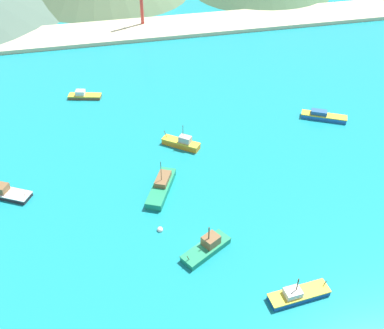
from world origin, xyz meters
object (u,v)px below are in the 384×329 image
Objects in this scene: fishing_boat_4 at (2,191)px; fishing_boat_2 at (323,116)px; fishing_boat_3 at (298,294)px; fishing_boat_0 at (84,96)px; fishing_boat_5 at (207,247)px; fishing_boat_7 at (162,187)px; buoy_0 at (160,230)px; fishing_boat_6 at (182,143)px.

fishing_boat_2 is at bearing 8.56° from fishing_boat_4.
fishing_boat_0 is at bearing 111.95° from fishing_boat_3.
fishing_boat_5 is at bearing 132.05° from fishing_boat_3.
fishing_boat_2 is 0.92× the size of fishing_boat_7.
fishing_boat_3 is at bearing -47.95° from fishing_boat_5.
fishing_boat_3 reaches higher than buoy_0.
fishing_boat_2 reaches higher than buoy_0.
fishing_boat_4 is (-70.90, -10.67, 0.07)m from fishing_boat_2.
fishing_boat_7 reaches higher than fishing_boat_5.
fishing_boat_7 reaches higher than fishing_boat_3.
fishing_boat_4 is at bearing 142.34° from fishing_boat_3.
fishing_boat_6 is (-8.09, 41.50, 0.28)m from fishing_boat_3.
fishing_boat_7 is (29.17, -5.84, 0.11)m from fishing_boat_4.
fishing_boat_4 is at bearing 168.68° from fishing_boat_7.
fishing_boat_7 is at bearing 78.04° from buoy_0.
buoy_0 is (27.01, -16.02, -0.66)m from fishing_boat_4.
fishing_boat_7 is at bearing -11.32° from fishing_boat_4.
fishing_boat_4 reaches higher than fishing_boat_5.
buoy_0 is (-9.02, -23.46, -0.79)m from fishing_boat_6.
fishing_boat_2 is 44.87m from fishing_boat_7.
fishing_boat_6 reaches higher than fishing_boat_3.
fishing_boat_7 reaches higher than fishing_boat_4.
fishing_boat_2 is at bearing 41.53° from fishing_boat_5.
fishing_boat_2 is 1.10× the size of fishing_boat_3.
fishing_boat_3 is at bearing -46.51° from buoy_0.
fishing_boat_4 is 1.15× the size of fishing_boat_5.
fishing_boat_3 is 0.89× the size of fishing_boat_4.
fishing_boat_2 is at bearing 59.10° from fishing_boat_3.
fishing_boat_5 is at bearing -44.03° from buoy_0.
fishing_boat_5 is 29.91m from fishing_boat_6.
fishing_boat_0 reaches higher than buoy_0.
fishing_boat_7 reaches higher than fishing_boat_0.
fishing_boat_3 is (27.57, -68.40, 0.01)m from fishing_boat_0.
fishing_boat_0 is 0.81× the size of fishing_boat_4.
fishing_boat_7 reaches higher than fishing_boat_6.
fishing_boat_5 is 8.75× the size of buoy_0.
fishing_boat_0 is 51.43m from buoy_0.
fishing_boat_4 is 0.94× the size of fishing_boat_7.
buoy_0 is at bearing 135.97° from fishing_boat_5.
fishing_boat_4 reaches higher than fishing_boat_0.
fishing_boat_0 is 42.11m from fishing_boat_7.
fishing_boat_5 is at bearing -73.29° from fishing_boat_0.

